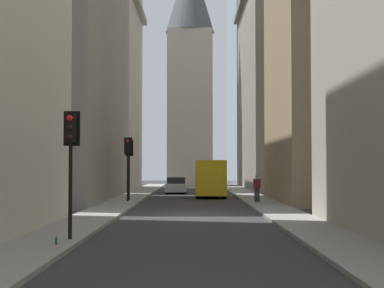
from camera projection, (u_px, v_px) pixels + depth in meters
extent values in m
plane|color=#302D30|center=(192.00, 215.00, 28.64)|extent=(135.00, 135.00, 0.00)
cube|color=gray|center=(101.00, 213.00, 28.65)|extent=(90.00, 2.20, 0.14)
cube|color=gray|center=(283.00, 213.00, 28.64)|extent=(90.00, 2.20, 0.14)
cube|color=#9E8966|center=(350.00, 18.00, 38.82)|extent=(12.25, 10.00, 24.70)
cube|color=gray|center=(293.00, 79.00, 61.01)|extent=(19.95, 10.00, 23.14)
cube|color=gray|center=(38.00, 21.00, 39.73)|extent=(16.84, 10.00, 24.69)
cube|color=#B7B2A5|center=(87.00, 83.00, 58.24)|extent=(13.60, 10.00, 21.49)
cube|color=#9C978C|center=(139.00, 6.00, 58.53)|extent=(13.60, 0.50, 0.60)
cube|color=beige|center=(190.00, 109.00, 69.38)|extent=(5.30, 5.30, 18.50)
cube|color=yellow|center=(210.00, 177.00, 43.94)|extent=(4.60, 2.25, 2.60)
cube|color=#38383D|center=(209.00, 181.00, 47.13)|extent=(1.90, 2.25, 1.90)
cube|color=black|center=(209.00, 174.00, 47.15)|extent=(1.92, 2.09, 0.64)
cylinder|color=black|center=(221.00, 190.00, 47.10)|extent=(0.88, 0.28, 0.88)
cylinder|color=black|center=(197.00, 190.00, 47.10)|extent=(0.88, 0.28, 0.88)
cylinder|color=black|center=(224.00, 193.00, 42.50)|extent=(0.88, 0.28, 0.88)
cylinder|color=black|center=(198.00, 193.00, 42.50)|extent=(0.88, 0.28, 0.88)
cube|color=#B7BABF|center=(176.00, 187.00, 51.13)|extent=(4.30, 1.78, 0.70)
cube|color=black|center=(176.00, 180.00, 51.35)|extent=(2.10, 1.58, 0.54)
cylinder|color=black|center=(185.00, 190.00, 49.77)|extent=(0.64, 0.22, 0.64)
cylinder|color=black|center=(167.00, 190.00, 49.77)|extent=(0.64, 0.22, 0.64)
cylinder|color=black|center=(185.00, 189.00, 52.47)|extent=(0.64, 0.22, 0.64)
cylinder|color=black|center=(168.00, 189.00, 52.47)|extent=(0.64, 0.22, 0.64)
cylinder|color=black|center=(70.00, 191.00, 18.05)|extent=(0.12, 0.12, 3.01)
cube|color=black|center=(71.00, 128.00, 18.13)|extent=(0.28, 0.32, 0.90)
cube|color=black|center=(72.00, 128.00, 18.28)|extent=(0.03, 0.52, 1.10)
sphere|color=red|center=(70.00, 118.00, 17.98)|extent=(0.20, 0.20, 0.20)
sphere|color=black|center=(70.00, 128.00, 17.97)|extent=(0.20, 0.20, 0.20)
sphere|color=black|center=(70.00, 137.00, 17.96)|extent=(0.20, 0.20, 0.20)
cylinder|color=black|center=(128.00, 177.00, 37.63)|extent=(0.12, 0.12, 3.15)
cube|color=black|center=(128.00, 146.00, 37.71)|extent=(0.28, 0.32, 0.90)
cube|color=black|center=(128.00, 146.00, 37.87)|extent=(0.03, 0.52, 1.10)
sphere|color=red|center=(128.00, 141.00, 37.56)|extent=(0.20, 0.20, 0.20)
sphere|color=black|center=(128.00, 146.00, 37.55)|extent=(0.20, 0.20, 0.20)
sphere|color=black|center=(128.00, 150.00, 37.54)|extent=(0.20, 0.20, 0.20)
cylinder|color=black|center=(129.00, 177.00, 38.79)|extent=(0.12, 0.12, 3.04)
cube|color=black|center=(129.00, 148.00, 38.87)|extent=(0.28, 0.32, 0.90)
cube|color=black|center=(129.00, 148.00, 39.02)|extent=(0.03, 0.52, 1.10)
sphere|color=black|center=(129.00, 143.00, 38.72)|extent=(0.20, 0.20, 0.20)
sphere|color=black|center=(129.00, 148.00, 38.71)|extent=(0.20, 0.20, 0.20)
sphere|color=green|center=(129.00, 152.00, 38.70)|extent=(0.20, 0.20, 0.20)
cylinder|color=#33333D|center=(258.00, 195.00, 36.81)|extent=(0.16, 0.16, 0.87)
cylinder|color=#33333D|center=(256.00, 195.00, 36.81)|extent=(0.16, 0.16, 0.87)
cube|color=maroon|center=(257.00, 183.00, 36.83)|extent=(0.26, 0.44, 0.60)
sphere|color=#936B4C|center=(257.00, 176.00, 36.85)|extent=(0.22, 0.22, 0.22)
cylinder|color=#236033|center=(56.00, 241.00, 16.75)|extent=(0.07, 0.07, 0.20)
cylinder|color=#236033|center=(56.00, 236.00, 16.75)|extent=(0.03, 0.03, 0.07)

